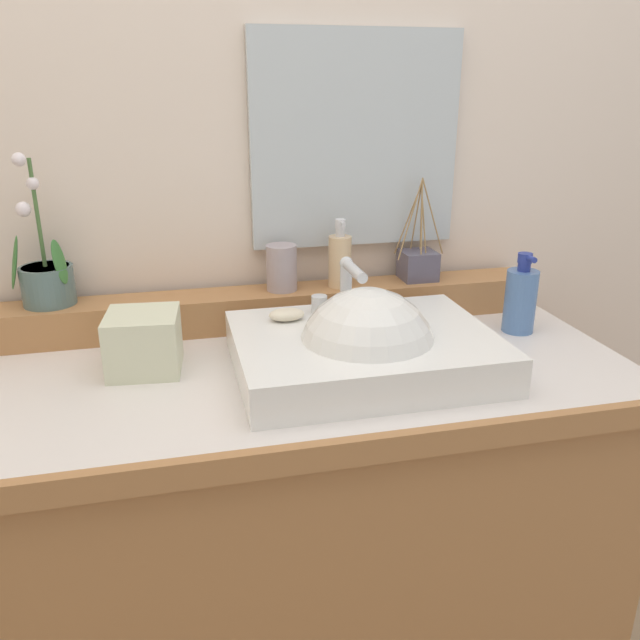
# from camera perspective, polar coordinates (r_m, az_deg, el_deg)

# --- Properties ---
(wall_back) EXTENTS (3.12, 0.20, 2.43)m
(wall_back) POSITION_cam_1_polar(r_m,az_deg,el_deg) (1.53, -5.69, 14.99)
(wall_back) COLOR beige
(wall_back) RESTS_ON ground
(vanity_cabinet) EXTENTS (1.29, 0.60, 0.85)m
(vanity_cabinet) POSITION_cam_1_polar(r_m,az_deg,el_deg) (1.46, -2.19, -19.26)
(vanity_cabinet) COLOR #AA7343
(vanity_cabinet) RESTS_ON ground
(back_ledge) EXTENTS (1.21, 0.11, 0.08)m
(back_ledge) POSITION_cam_1_polar(r_m,az_deg,el_deg) (1.43, -4.26, 1.12)
(back_ledge) COLOR #AA7343
(back_ledge) RESTS_ON vanity_cabinet
(sink_basin) EXTENTS (0.48, 0.37, 0.28)m
(sink_basin) POSITION_cam_1_polar(r_m,az_deg,el_deg) (1.20, 4.04, -2.98)
(sink_basin) COLOR white
(sink_basin) RESTS_ON vanity_cabinet
(soap_bar) EXTENTS (0.07, 0.04, 0.02)m
(soap_bar) POSITION_cam_1_polar(r_m,az_deg,el_deg) (1.25, -3.16, 0.47)
(soap_bar) COLOR beige
(soap_bar) RESTS_ON sink_basin
(potted_plant) EXTENTS (0.12, 0.11, 0.31)m
(potted_plant) POSITION_cam_1_polar(r_m,az_deg,el_deg) (1.42, -23.07, 3.50)
(potted_plant) COLOR slate
(potted_plant) RESTS_ON back_ledge
(soap_dispenser) EXTENTS (0.05, 0.05, 0.15)m
(soap_dispenser) POSITION_cam_1_polar(r_m,az_deg,el_deg) (1.43, 1.77, 5.38)
(soap_dispenser) COLOR #D9B789
(soap_dispenser) RESTS_ON back_ledge
(tumbler_cup) EXTENTS (0.07, 0.07, 0.10)m
(tumbler_cup) POSITION_cam_1_polar(r_m,az_deg,el_deg) (1.41, -3.42, 4.64)
(tumbler_cup) COLOR #A29397
(tumbler_cup) RESTS_ON back_ledge
(reed_diffuser) EXTENTS (0.12, 0.08, 0.23)m
(reed_diffuser) POSITION_cam_1_polar(r_m,az_deg,el_deg) (1.51, 8.65, 4.94)
(reed_diffuser) COLOR #524D60
(reed_diffuser) RESTS_ON back_ledge
(lotion_bottle) EXTENTS (0.07, 0.07, 0.17)m
(lotion_bottle) POSITION_cam_1_polar(r_m,az_deg,el_deg) (1.44, 17.31, 1.78)
(lotion_bottle) COLOR #4F74AB
(lotion_bottle) RESTS_ON vanity_cabinet
(tissue_box) EXTENTS (0.14, 0.14, 0.11)m
(tissue_box) POSITION_cam_1_polar(r_m,az_deg,el_deg) (1.24, -15.32, -1.89)
(tissue_box) COLOR beige
(tissue_box) RESTS_ON vanity_cabinet
(mirror) EXTENTS (0.47, 0.02, 0.46)m
(mirror) POSITION_cam_1_polar(r_m,az_deg,el_deg) (1.46, 3.17, 15.54)
(mirror) COLOR silver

